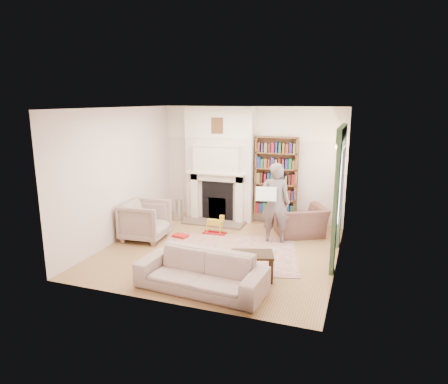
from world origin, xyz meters
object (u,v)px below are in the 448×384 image
at_px(armchair_left, 145,221).
at_px(sofa, 201,272).
at_px(man_reading, 275,203).
at_px(rocking_horse, 214,224).
at_px(coffee_table, 252,266).
at_px(paraffin_heater, 178,210).
at_px(armchair_reading, 300,221).
at_px(bookcase, 276,176).

distance_m(armchair_left, sofa, 2.73).
xyz_separation_m(man_reading, rocking_horse, (-1.37, 0.03, -0.62)).
relative_size(sofa, coffee_table, 2.93).
bearing_deg(paraffin_heater, sofa, -58.66).
height_order(sofa, paraffin_heater, sofa).
distance_m(sofa, man_reading, 2.68).
bearing_deg(rocking_horse, armchair_reading, 14.95).
xyz_separation_m(armchair_reading, man_reading, (-0.45, -0.60, 0.52)).
bearing_deg(coffee_table, paraffin_heater, 117.53).
relative_size(man_reading, rocking_horse, 3.29).
xyz_separation_m(armchair_reading, sofa, (-1.06, -3.15, -0.03)).
height_order(man_reading, coffee_table, man_reading).
bearing_deg(sofa, coffee_table, 49.99).
relative_size(bookcase, armchair_reading, 1.80).
bearing_deg(armchair_left, man_reading, -79.37).
bearing_deg(sofa, paraffin_heater, 125.76).
height_order(man_reading, rocking_horse, man_reading).
distance_m(paraffin_heater, rocking_horse, 1.41).
height_order(sofa, rocking_horse, sofa).
distance_m(bookcase, armchair_reading, 1.28).
height_order(bookcase, rocking_horse, bookcase).
height_order(armchair_reading, rocking_horse, armchair_reading).
xyz_separation_m(bookcase, armchair_reading, (0.71, -0.66, -0.84)).
bearing_deg(paraffin_heater, armchair_left, -92.38).
distance_m(bookcase, paraffin_heater, 2.56).
height_order(armchair_left, coffee_table, armchair_left).
bearing_deg(sofa, bookcase, 89.21).
relative_size(coffee_table, rocking_horse, 1.35).
distance_m(armchair_reading, coffee_table, 2.52).
height_order(bookcase, paraffin_heater, bookcase).
distance_m(coffee_table, rocking_horse, 2.38).
bearing_deg(sofa, rocking_horse, 110.79).
relative_size(bookcase, coffee_table, 2.64).
bearing_deg(coffee_table, armchair_left, 139.50).
bearing_deg(sofa, armchair_left, 143.31).
height_order(sofa, man_reading, man_reading).
height_order(armchair_left, sofa, armchair_left).
relative_size(bookcase, armchair_left, 2.03).
distance_m(armchair_reading, rocking_horse, 1.91).
height_order(armchair_reading, paraffin_heater, armchair_reading).
bearing_deg(bookcase, rocking_horse, -131.98).
relative_size(bookcase, paraffin_heater, 3.36).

